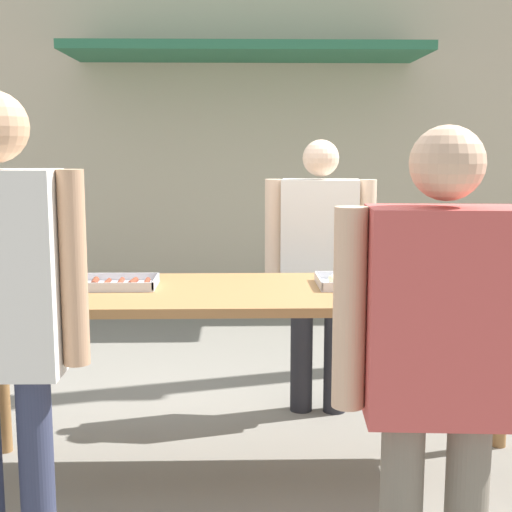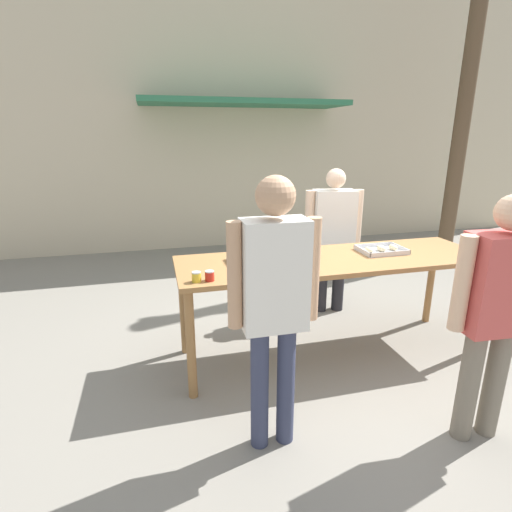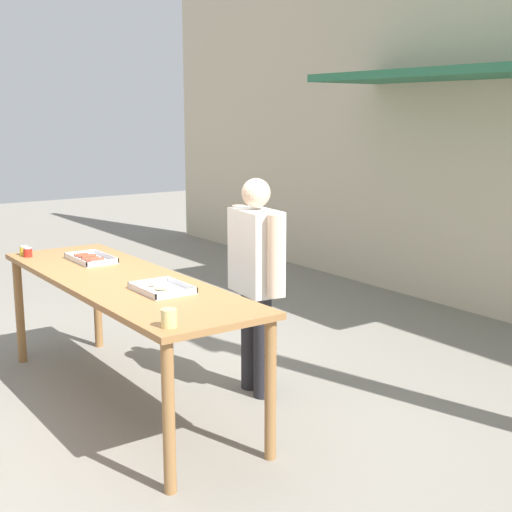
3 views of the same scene
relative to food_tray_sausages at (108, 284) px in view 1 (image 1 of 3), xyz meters
The scene contains 8 objects.
ground_plane 1.15m from the food_tray_sausages, ahead, with size 24.00×24.00×0.00m, color gray.
building_facade_back 4.19m from the food_tray_sausages, 80.16° to the left, with size 12.00×1.11×4.50m.
serving_table 0.69m from the food_tray_sausages, ahead, with size 2.69×0.81×0.92m.
food_tray_sausages is the anchor object (origin of this frame).
food_tray_buns 1.17m from the food_tray_sausages, ahead, with size 0.40×0.30×0.06m.
person_server_behind_table 1.34m from the food_tray_sausages, 37.21° to the left, with size 0.63×0.29×1.59m.
person_customer_holding_hotdog 1.02m from the food_tray_sausages, 98.60° to the right, with size 0.55×0.22×1.72m.
person_customer_with_cup 1.73m from the food_tray_sausages, 47.14° to the right, with size 0.61×0.26×1.61m.
Camera 1 is at (-0.08, -3.17, 1.55)m, focal length 50.00 mm.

